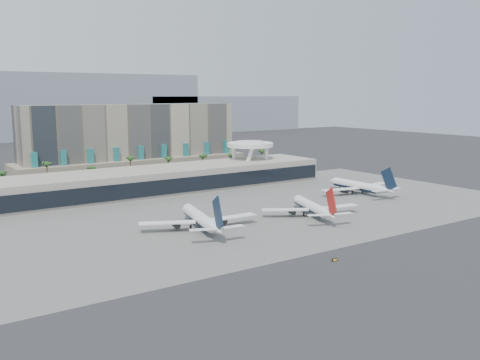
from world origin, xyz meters
TOP-DOWN VIEW (x-y plane):
  - ground at (0.00, 0.00)m, footprint 900.00×900.00m
  - apron_pad at (0.00, 55.00)m, footprint 260.00×130.00m
  - mountain_ridge at (27.88, 470.00)m, footprint 680.00×60.00m
  - hotel at (10.00, 174.41)m, footprint 140.00×30.00m
  - terminal at (0.00, 109.84)m, footprint 170.00×32.50m
  - saucer_structure at (55.00, 116.00)m, footprint 26.00×26.00m
  - palm_row at (7.00, 145.00)m, footprint 157.80×2.80m
  - airliner_left at (-24.52, 35.59)m, footprint 43.26×44.93m
  - airliner_centre at (22.69, 28.63)m, footprint 39.16×40.47m
  - airliner_right at (74.19, 51.83)m, footprint 42.53×43.76m
  - service_vehicle_a at (-18.61, 48.54)m, footprint 5.20×3.37m
  - service_vehicle_b at (35.36, 31.85)m, footprint 3.83×2.68m
  - taxiway_sign at (-11.33, -18.54)m, footprint 2.01×0.47m

SIDE VIEW (x-z plane):
  - ground at x=0.00m, z-range 0.00..0.00m
  - apron_pad at x=0.00m, z-range 0.00..0.06m
  - taxiway_sign at x=-11.33m, z-range 0.00..0.90m
  - service_vehicle_b at x=35.36m, z-range 0.00..1.79m
  - service_vehicle_a at x=-18.61m, z-range 0.00..2.34m
  - airliner_centre at x=22.69m, z-range -3.61..10.96m
  - airliner_right at x=74.19m, z-range -3.74..11.37m
  - airliner_left at x=-24.52m, z-range -3.91..11.86m
  - terminal at x=0.00m, z-range -0.73..13.77m
  - palm_row at x=7.00m, z-range 3.95..17.05m
  - hotel at x=10.00m, z-range -4.19..37.81m
  - saucer_structure at x=55.00m, z-range 7.51..29.40m
  - mountain_ridge at x=27.88m, z-range -5.11..64.89m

